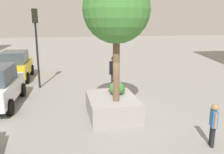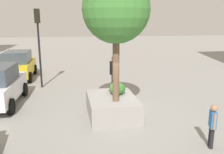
{
  "view_description": "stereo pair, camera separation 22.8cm",
  "coord_description": "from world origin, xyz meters",
  "px_view_note": "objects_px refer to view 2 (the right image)",
  "views": [
    {
      "loc": [
        -9.69,
        2.34,
        4.09
      ],
      "look_at": [
        0.0,
        0.32,
        1.77
      ],
      "focal_mm": 37.43,
      "sensor_mm": 36.0,
      "label": 1
    },
    {
      "loc": [
        -9.74,
        2.12,
        4.09
      ],
      "look_at": [
        0.0,
        0.32,
        1.77
      ],
      "focal_mm": 37.43,
      "sensor_mm": 36.0,
      "label": 2
    }
  ],
  "objects_px": {
    "skateboarder": "(114,71)",
    "traffic_light_corner": "(38,35)",
    "plaza_tree": "(116,10)",
    "taxi_cab": "(19,65)",
    "pedestrian_crossing": "(213,123)",
    "skateboard": "(114,92)",
    "planter_ledge": "(112,106)"
  },
  "relations": [
    {
      "from": "skateboarder",
      "to": "traffic_light_corner",
      "type": "xyz_separation_m",
      "value": [
        4.93,
        3.82,
        1.4
      ]
    },
    {
      "from": "plaza_tree",
      "to": "taxi_cab",
      "type": "relative_size",
      "value": 1.13
    },
    {
      "from": "plaza_tree",
      "to": "pedestrian_crossing",
      "type": "relative_size",
      "value": 3.35
    },
    {
      "from": "skateboard",
      "to": "taxi_cab",
      "type": "xyz_separation_m",
      "value": [
        7.68,
        5.69,
        0.13
      ]
    },
    {
      "from": "skateboarder",
      "to": "traffic_light_corner",
      "type": "relative_size",
      "value": 0.34
    },
    {
      "from": "plaza_tree",
      "to": "skateboarder",
      "type": "bearing_deg",
      "value": -7.39
    },
    {
      "from": "plaza_tree",
      "to": "traffic_light_corner",
      "type": "relative_size",
      "value": 1.03
    },
    {
      "from": "plaza_tree",
      "to": "skateboard",
      "type": "xyz_separation_m",
      "value": [
        1.05,
        -0.14,
        -3.63
      ]
    },
    {
      "from": "taxi_cab",
      "to": "traffic_light_corner",
      "type": "relative_size",
      "value": 0.91
    },
    {
      "from": "skateboarder",
      "to": "planter_ledge",
      "type": "bearing_deg",
      "value": 157.85
    },
    {
      "from": "planter_ledge",
      "to": "pedestrian_crossing",
      "type": "relative_size",
      "value": 1.88
    },
    {
      "from": "skateboard",
      "to": "skateboarder",
      "type": "xyz_separation_m",
      "value": [
        -0.0,
        -0.0,
        0.99
      ]
    },
    {
      "from": "traffic_light_corner",
      "to": "skateboard",
      "type": "bearing_deg",
      "value": -142.24
    },
    {
      "from": "taxi_cab",
      "to": "planter_ledge",
      "type": "bearing_deg",
      "value": -146.05
    },
    {
      "from": "planter_ledge",
      "to": "skateboarder",
      "type": "xyz_separation_m",
      "value": [
        0.48,
        -0.2,
        1.48
      ]
    },
    {
      "from": "plaza_tree",
      "to": "traffic_light_corner",
      "type": "height_order",
      "value": "plaza_tree"
    },
    {
      "from": "planter_ledge",
      "to": "plaza_tree",
      "type": "bearing_deg",
      "value": -173.97
    },
    {
      "from": "skateboarder",
      "to": "pedestrian_crossing",
      "type": "relative_size",
      "value": 1.12
    },
    {
      "from": "pedestrian_crossing",
      "to": "taxi_cab",
      "type": "bearing_deg",
      "value": 35.56
    },
    {
      "from": "skateboarder",
      "to": "taxi_cab",
      "type": "relative_size",
      "value": 0.38
    },
    {
      "from": "planter_ledge",
      "to": "skateboard",
      "type": "bearing_deg",
      "value": -22.15
    },
    {
      "from": "planter_ledge",
      "to": "taxi_cab",
      "type": "distance_m",
      "value": 9.86
    },
    {
      "from": "traffic_light_corner",
      "to": "pedestrian_crossing",
      "type": "distance_m",
      "value": 11.1
    },
    {
      "from": "taxi_cab",
      "to": "pedestrian_crossing",
      "type": "height_order",
      "value": "taxi_cab"
    },
    {
      "from": "taxi_cab",
      "to": "traffic_light_corner",
      "type": "xyz_separation_m",
      "value": [
        -2.76,
        -1.88,
        2.27
      ]
    },
    {
      "from": "planter_ledge",
      "to": "pedestrian_crossing",
      "type": "height_order",
      "value": "pedestrian_crossing"
    },
    {
      "from": "traffic_light_corner",
      "to": "plaza_tree",
      "type": "bearing_deg",
      "value": -148.36
    },
    {
      "from": "planter_ledge",
      "to": "skateboard",
      "type": "distance_m",
      "value": 0.71
    },
    {
      "from": "pedestrian_crossing",
      "to": "skateboard",
      "type": "bearing_deg",
      "value": 33.54
    },
    {
      "from": "plaza_tree",
      "to": "traffic_light_corner",
      "type": "xyz_separation_m",
      "value": [
        5.97,
        3.68,
        -1.24
      ]
    },
    {
      "from": "skateboarder",
      "to": "taxi_cab",
      "type": "bearing_deg",
      "value": 36.53
    },
    {
      "from": "skateboarder",
      "to": "traffic_light_corner",
      "type": "height_order",
      "value": "traffic_light_corner"
    }
  ]
}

